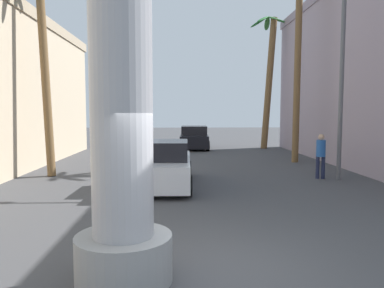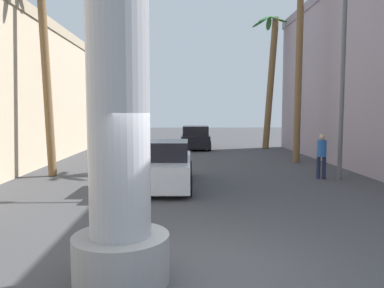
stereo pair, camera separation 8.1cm
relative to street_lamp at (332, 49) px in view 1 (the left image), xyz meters
The scene contains 8 objects.
ground_plane 7.28m from the street_lamp, 158.93° to the left, with size 88.74×88.74×0.00m, color #424244.
street_lamp is the anchor object (origin of this frame).
car_lead 7.47m from the street_lamp, behind, with size 2.25×4.65×1.56m.
car_far 13.48m from the street_lamp, 110.25° to the left, with size 2.11×4.70×1.56m.
palm_tree_mid_left 10.88m from the street_lamp, behind, with size 2.67×2.52×8.25m.
palm_tree_far_right 12.00m from the street_lamp, 86.99° to the left, with size 2.51×2.60×9.03m.
palm_tree_mid_right 5.03m from the street_lamp, 86.21° to the left, with size 2.55×2.44×9.67m.
pedestrian_mid_right 3.79m from the street_lamp, 134.65° to the left, with size 0.42×0.42×1.68m.
Camera 1 is at (-0.42, -5.54, 2.51)m, focal length 35.00 mm.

